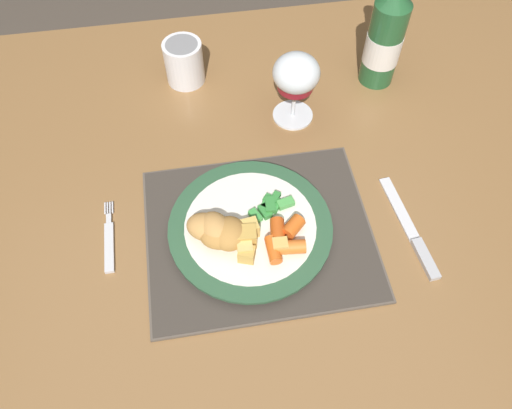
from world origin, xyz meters
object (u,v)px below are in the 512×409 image
Objects in this scene: dinner_plate at (250,228)px; fork at (109,242)px; drinking_cup at (184,61)px; table_knife at (413,235)px; dining_table at (258,213)px; wine_glass at (296,76)px; bottle at (385,38)px.

dinner_plate is 2.00× the size of fork.
fork is at bearing -113.22° from drinking_cup.
fork is 0.48m from table_knife.
dining_table is 0.32m from drinking_cup.
dining_table is 8.08× the size of table_knife.
wine_glass reaches higher than drinking_cup.
fork is at bearing 174.80° from dinner_plate.
bottle reaches higher than wine_glass.
fork is 0.41m from wine_glass.
fork is (-0.25, -0.06, 0.08)m from dining_table.
wine_glass is at bearing 63.89° from dinner_plate.
table_knife is at bearing -7.86° from fork.
table_knife is at bearing -10.16° from dinner_plate.
dinner_plate is 1.01× the size of bottle.
table_knife is (0.23, -0.13, 0.08)m from dining_table.
fork is at bearing 172.14° from table_knife.
table_knife is at bearing -29.76° from dining_table.
fork is 1.52× the size of drinking_cup.
dinner_plate reaches higher than dining_table.
dining_table is 6.19× the size of dinner_plate.
drinking_cup is at bearing 108.52° from dining_table.
drinking_cup is (-0.19, 0.13, -0.05)m from wine_glass.
dining_table is 11.60× the size of wine_glass.
wine_glass reaches higher than dining_table.
dining_table is 18.82× the size of drinking_cup.
fork is 0.50× the size of bottle.
dining_table is 0.13m from dinner_plate.
dinner_plate reaches higher than fork.
dinner_plate is 1.31× the size of table_knife.
fork is (-0.22, 0.02, -0.01)m from dinner_plate.
drinking_cup is (-0.10, 0.29, 0.12)m from dining_table.
drinking_cup is at bearing 171.14° from bottle.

